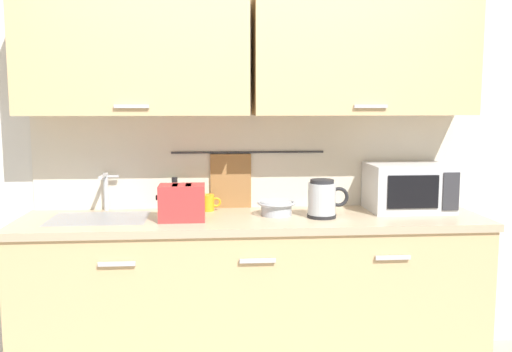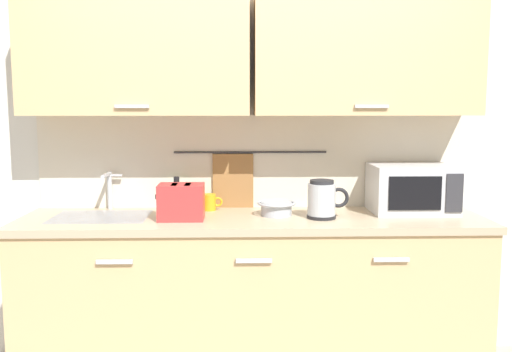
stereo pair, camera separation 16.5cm
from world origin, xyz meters
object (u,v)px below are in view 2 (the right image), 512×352
(mug_near_sink, at_px, (209,202))
(mixing_bowl, at_px, (276,207))
(dish_soap_bottle, at_px, (177,196))
(toaster, at_px, (181,202))
(electric_kettle, at_px, (322,200))
(microwave, at_px, (412,189))

(mug_near_sink, height_order, mixing_bowl, mug_near_sink)
(dish_soap_bottle, xyz_separation_m, mug_near_sink, (0.19, -0.01, -0.04))
(mug_near_sink, xyz_separation_m, toaster, (-0.13, -0.26, 0.05))
(electric_kettle, relative_size, mug_near_sink, 1.89)
(dish_soap_bottle, relative_size, mug_near_sink, 1.63)
(microwave, distance_m, electric_kettle, 0.56)
(toaster, bearing_deg, mug_near_sink, 62.49)
(electric_kettle, distance_m, mixing_bowl, 0.26)
(microwave, xyz_separation_m, dish_soap_bottle, (-1.34, 0.09, -0.05))
(mixing_bowl, bearing_deg, toaster, -169.55)
(electric_kettle, relative_size, mixing_bowl, 1.06)
(microwave, relative_size, dish_soap_bottle, 2.35)
(microwave, bearing_deg, toaster, -172.23)
(electric_kettle, bearing_deg, dish_soap_bottle, 162.78)
(dish_soap_bottle, relative_size, mixing_bowl, 0.92)
(mixing_bowl, height_order, toaster, toaster)
(microwave, bearing_deg, mug_near_sink, 175.91)
(electric_kettle, height_order, dish_soap_bottle, electric_kettle)
(electric_kettle, xyz_separation_m, toaster, (-0.76, -0.01, -0.01))
(microwave, relative_size, electric_kettle, 2.03)
(toaster, bearing_deg, microwave, 7.77)
(mug_near_sink, relative_size, toaster, 0.47)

